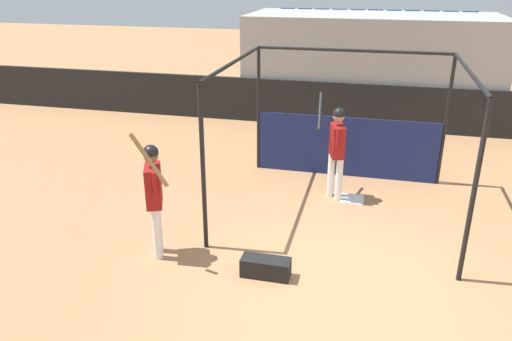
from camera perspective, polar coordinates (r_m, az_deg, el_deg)
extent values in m
plane|color=#A8754C|center=(7.20, 9.50, -12.77)|extent=(60.00, 60.00, 0.00)
cube|color=black|center=(13.92, 12.40, 7.16)|extent=(24.00, 0.12, 1.23)
cube|color=#9E9E99|center=(15.37, 12.90, 11.65)|extent=(7.05, 3.20, 2.88)
cube|color=navy|center=(14.54, 1.63, 10.98)|extent=(0.45, 0.40, 0.10)
cube|color=navy|center=(14.67, 1.79, 11.99)|extent=(0.45, 0.06, 0.40)
cube|color=navy|center=(14.43, 3.80, 10.86)|extent=(0.45, 0.40, 0.10)
cube|color=navy|center=(14.56, 3.95, 11.88)|extent=(0.45, 0.06, 0.40)
cube|color=navy|center=(14.35, 6.00, 10.72)|extent=(0.45, 0.40, 0.10)
cube|color=navy|center=(14.48, 6.14, 11.74)|extent=(0.45, 0.06, 0.40)
cube|color=navy|center=(14.28, 8.22, 10.57)|extent=(0.45, 0.40, 0.10)
cube|color=navy|center=(14.42, 8.35, 11.60)|extent=(0.45, 0.06, 0.40)
cube|color=navy|center=(14.24, 10.45, 10.40)|extent=(0.45, 0.40, 0.10)
cube|color=navy|center=(14.38, 10.57, 11.43)|extent=(0.45, 0.06, 0.40)
cube|color=navy|center=(14.22, 12.69, 10.21)|extent=(0.45, 0.40, 0.10)
cube|color=navy|center=(14.35, 12.80, 11.24)|extent=(0.45, 0.06, 0.40)
cube|color=navy|center=(14.22, 14.93, 10.01)|extent=(0.45, 0.40, 0.10)
cube|color=navy|center=(14.36, 15.02, 11.04)|extent=(0.45, 0.06, 0.40)
cube|color=navy|center=(14.24, 17.17, 9.79)|extent=(0.45, 0.40, 0.10)
cube|color=navy|center=(14.38, 17.25, 10.83)|extent=(0.45, 0.06, 0.40)
cube|color=navy|center=(14.29, 19.39, 9.56)|extent=(0.45, 0.40, 0.10)
cube|color=navy|center=(14.42, 19.45, 10.59)|extent=(0.45, 0.06, 0.40)
cube|color=navy|center=(14.35, 21.59, 9.32)|extent=(0.45, 0.40, 0.10)
cube|color=navy|center=(14.48, 21.64, 10.35)|extent=(0.45, 0.06, 0.40)
cube|color=navy|center=(14.43, 23.77, 9.06)|extent=(0.45, 0.40, 0.10)
cube|color=navy|center=(14.57, 23.81, 10.09)|extent=(0.45, 0.06, 0.40)
cube|color=navy|center=(15.24, 2.30, 13.01)|extent=(0.45, 0.40, 0.10)
cube|color=navy|center=(15.38, 2.46, 13.96)|extent=(0.45, 0.06, 0.40)
cube|color=navy|center=(15.14, 4.39, 12.90)|extent=(0.45, 0.40, 0.10)
cube|color=navy|center=(15.28, 4.54, 13.86)|extent=(0.45, 0.06, 0.40)
cube|color=navy|center=(15.06, 6.51, 12.78)|extent=(0.45, 0.40, 0.10)
cube|color=navy|center=(15.20, 6.64, 13.74)|extent=(0.45, 0.06, 0.40)
cube|color=navy|center=(15.00, 8.64, 12.64)|extent=(0.45, 0.40, 0.10)
cube|color=navy|center=(15.14, 8.76, 13.60)|extent=(0.45, 0.06, 0.40)
cube|color=navy|center=(14.96, 10.78, 12.48)|extent=(0.45, 0.40, 0.10)
cube|color=navy|center=(15.10, 10.89, 13.45)|extent=(0.45, 0.06, 0.40)
cube|color=navy|center=(14.94, 12.93, 12.30)|extent=(0.45, 0.40, 0.10)
cube|color=navy|center=(15.08, 13.03, 13.27)|extent=(0.45, 0.06, 0.40)
cube|color=navy|center=(14.94, 15.08, 12.11)|extent=(0.45, 0.40, 0.10)
cube|color=navy|center=(15.08, 15.17, 13.08)|extent=(0.45, 0.06, 0.40)
cube|color=navy|center=(14.96, 17.23, 11.90)|extent=(0.45, 0.40, 0.10)
cube|color=navy|center=(15.10, 17.30, 12.87)|extent=(0.45, 0.06, 0.40)
cube|color=navy|center=(15.00, 19.36, 11.67)|extent=(0.45, 0.40, 0.10)
cube|color=navy|center=(15.14, 19.42, 12.64)|extent=(0.45, 0.06, 0.40)
cube|color=navy|center=(15.06, 21.47, 11.43)|extent=(0.45, 0.40, 0.10)
cube|color=navy|center=(15.20, 21.52, 12.40)|extent=(0.45, 0.06, 0.40)
cube|color=navy|center=(15.14, 23.56, 11.18)|extent=(0.45, 0.40, 0.10)
cube|color=navy|center=(15.28, 23.60, 12.14)|extent=(0.45, 0.06, 0.40)
cube|color=navy|center=(15.96, 2.93, 14.86)|extent=(0.45, 0.40, 0.10)
cube|color=navy|center=(16.11, 3.07, 15.75)|extent=(0.45, 0.06, 0.40)
cube|color=navy|center=(15.86, 4.94, 14.77)|extent=(0.45, 0.40, 0.10)
cube|color=navy|center=(16.01, 5.08, 15.66)|extent=(0.45, 0.06, 0.40)
cube|color=navy|center=(15.79, 6.98, 14.65)|extent=(0.45, 0.40, 0.10)
cube|color=navy|center=(15.94, 7.10, 15.55)|extent=(0.45, 0.06, 0.40)
cube|color=navy|center=(15.73, 9.03, 14.52)|extent=(0.45, 0.40, 0.10)
cube|color=navy|center=(15.88, 9.15, 15.42)|extent=(0.45, 0.06, 0.40)
cube|color=navy|center=(15.69, 11.09, 14.37)|extent=(0.45, 0.40, 0.10)
cube|color=navy|center=(15.84, 11.20, 15.28)|extent=(0.45, 0.06, 0.40)
cube|color=navy|center=(15.67, 13.16, 14.20)|extent=(0.45, 0.40, 0.10)
cube|color=navy|center=(15.82, 13.25, 15.11)|extent=(0.45, 0.06, 0.40)
cube|color=navy|center=(15.67, 15.22, 14.02)|extent=(0.45, 0.40, 0.10)
cube|color=navy|center=(15.82, 15.30, 14.92)|extent=(0.45, 0.06, 0.40)
cube|color=navy|center=(15.69, 17.28, 13.81)|extent=(0.45, 0.40, 0.10)
cube|color=navy|center=(15.84, 17.35, 14.72)|extent=(0.45, 0.06, 0.40)
cube|color=navy|center=(15.73, 19.33, 13.59)|extent=(0.45, 0.40, 0.10)
cube|color=navy|center=(15.88, 19.39, 14.50)|extent=(0.45, 0.06, 0.40)
cube|color=navy|center=(15.79, 21.36, 13.36)|extent=(0.45, 0.40, 0.10)
cube|color=navy|center=(15.94, 21.40, 14.26)|extent=(0.45, 0.06, 0.40)
cube|color=navy|center=(15.86, 23.37, 13.11)|extent=(0.45, 0.40, 0.10)
cube|color=navy|center=(16.01, 23.40, 14.01)|extent=(0.45, 0.06, 0.40)
cube|color=navy|center=(16.69, 3.51, 16.55)|extent=(0.45, 0.40, 0.10)
cube|color=navy|center=(16.85, 3.64, 17.38)|extent=(0.45, 0.06, 0.40)
cube|color=navy|center=(16.60, 5.45, 16.46)|extent=(0.45, 0.40, 0.10)
cube|color=navy|center=(16.76, 5.58, 17.30)|extent=(0.45, 0.06, 0.40)
cube|color=navy|center=(16.53, 7.42, 16.36)|extent=(0.45, 0.40, 0.10)
cube|color=navy|center=(16.69, 7.53, 17.20)|extent=(0.45, 0.06, 0.40)
cube|color=navy|center=(16.48, 9.39, 16.24)|extent=(0.45, 0.40, 0.10)
cube|color=navy|center=(16.63, 9.50, 17.08)|extent=(0.45, 0.06, 0.40)
cube|color=navy|center=(16.44, 11.38, 16.09)|extent=(0.45, 0.40, 0.10)
cube|color=navy|center=(16.60, 11.47, 16.94)|extent=(0.45, 0.06, 0.40)
cube|color=navy|center=(16.42, 13.36, 15.93)|extent=(0.45, 0.40, 0.10)
cube|color=navy|center=(16.58, 13.45, 16.78)|extent=(0.45, 0.06, 0.40)
cube|color=navy|center=(16.42, 15.35, 15.75)|extent=(0.45, 0.40, 0.10)
cube|color=navy|center=(16.58, 15.43, 16.60)|extent=(0.45, 0.06, 0.40)
cube|color=navy|center=(16.44, 17.33, 15.56)|extent=(0.45, 0.40, 0.10)
cube|color=navy|center=(16.60, 17.40, 16.40)|extent=(0.45, 0.06, 0.40)
cube|color=navy|center=(16.48, 19.30, 15.34)|extent=(0.45, 0.40, 0.10)
cube|color=navy|center=(16.64, 19.35, 16.19)|extent=(0.45, 0.06, 0.40)
cube|color=navy|center=(16.53, 21.25, 15.11)|extent=(0.45, 0.40, 0.10)
cube|color=navy|center=(16.69, 21.30, 15.96)|extent=(0.45, 0.06, 0.40)
cube|color=navy|center=(16.61, 23.19, 14.87)|extent=(0.45, 0.40, 0.10)
cube|color=navy|center=(16.76, 23.22, 15.71)|extent=(0.45, 0.06, 0.40)
cylinder|color=black|center=(7.43, -6.07, 0.03)|extent=(0.07, 0.07, 2.61)
cylinder|color=black|center=(7.16, 23.59, -2.67)|extent=(0.07, 0.07, 2.61)
cylinder|color=black|center=(10.63, 0.29, 6.94)|extent=(0.07, 0.07, 2.61)
cylinder|color=black|center=(10.44, 20.86, 5.20)|extent=(0.07, 0.07, 2.61)
cylinder|color=black|center=(8.69, -2.47, 12.32)|extent=(0.06, 3.51, 0.06)
cylinder|color=black|center=(8.46, 23.23, 10.32)|extent=(0.06, 3.51, 0.06)
cylinder|color=black|center=(10.10, 11.02, 13.31)|extent=(3.76, 0.06, 0.06)
cube|color=navy|center=(10.55, 10.24, 2.66)|extent=(3.69, 0.03, 1.27)
cube|color=white|center=(9.69, 10.92, -3.21)|extent=(0.44, 0.44, 0.02)
cylinder|color=white|center=(9.46, 9.46, -0.97)|extent=(0.16, 0.16, 0.85)
cylinder|color=white|center=(9.61, 8.55, -0.54)|extent=(0.16, 0.16, 0.85)
cube|color=maroon|center=(9.29, 9.27, 3.35)|extent=(0.33, 0.46, 0.60)
sphere|color=#A37556|center=(9.15, 9.45, 6.11)|extent=(0.21, 0.21, 0.21)
sphere|color=black|center=(9.14, 9.46, 6.40)|extent=(0.22, 0.22, 0.22)
cylinder|color=maroon|center=(9.03, 9.33, 3.71)|extent=(0.09, 0.09, 0.33)
cylinder|color=maroon|center=(9.44, 8.83, 4.56)|extent=(0.09, 0.09, 0.33)
cylinder|color=black|center=(9.32, 7.34, 6.75)|extent=(0.13, 0.75, 0.55)
sphere|color=black|center=(9.40, 9.45, 5.17)|extent=(0.08, 0.08, 0.08)
cylinder|color=white|center=(7.81, -11.20, -6.28)|extent=(0.17, 0.17, 0.85)
cylinder|color=white|center=(7.63, -11.26, -7.02)|extent=(0.17, 0.17, 0.85)
cube|color=maroon|center=(7.40, -11.64, -1.71)|extent=(0.38, 0.51, 0.60)
sphere|color=brown|center=(7.23, -11.92, 1.68)|extent=(0.21, 0.21, 0.21)
sphere|color=black|center=(7.21, -11.95, 2.04)|extent=(0.22, 0.22, 0.22)
cylinder|color=maroon|center=(7.57, -11.34, -0.02)|extent=(0.09, 0.09, 0.33)
cylinder|color=maroon|center=(7.12, -11.48, -1.47)|extent=(0.09, 0.09, 0.33)
cylinder|color=brown|center=(6.87, -12.13, 1.14)|extent=(0.54, 0.09, 0.73)
sphere|color=brown|center=(7.20, -11.00, -0.79)|extent=(0.08, 0.08, 0.08)
cube|color=black|center=(7.22, 1.11, -11.00)|extent=(0.70, 0.28, 0.28)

